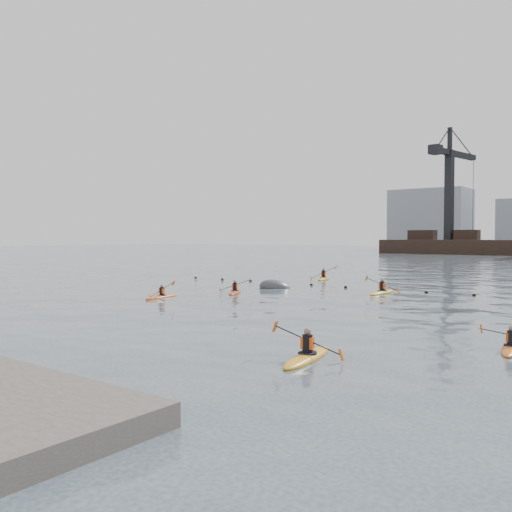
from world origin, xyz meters
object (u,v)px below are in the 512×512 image
(kayaker_0, at_px, (162,296))
(kayaker_5, at_px, (323,278))
(kayaker_3, at_px, (382,292))
(kayaker_4, at_px, (511,347))
(mooring_buoy, at_px, (275,288))
(kayaker_1, at_px, (307,356))
(kayaker_2, at_px, (235,292))

(kayaker_0, bearing_deg, kayaker_5, 80.82)
(kayaker_3, bearing_deg, kayaker_4, -52.75)
(mooring_buoy, bearing_deg, kayaker_1, -52.67)
(kayaker_0, xyz_separation_m, mooring_buoy, (2.03, 9.17, -0.09))
(kayaker_0, height_order, mooring_buoy, kayaker_0)
(kayaker_2, relative_size, kayaker_3, 0.85)
(kayaker_3, relative_size, mooring_buoy, 1.44)
(kayaker_5, xyz_separation_m, mooring_buoy, (1.27, -9.13, -0.11))
(kayaker_4, xyz_separation_m, kayaker_5, (-19.65, 22.05, 0.02))
(kayaker_5, bearing_deg, mooring_buoy, -101.26)
(kayaker_0, relative_size, kayaker_3, 0.83)
(kayaker_0, xyz_separation_m, kayaker_1, (15.78, -8.86, 0.02))
(kayaker_1, height_order, kayaker_5, kayaker_5)
(kayaker_4, relative_size, mooring_buoy, 1.21)
(mooring_buoy, bearing_deg, kayaker_2, -92.45)
(kayaker_0, distance_m, kayaker_1, 18.10)
(kayaker_4, bearing_deg, kayaker_1, 40.04)
(kayaker_2, height_order, kayaker_4, kayaker_2)
(kayaker_1, distance_m, kayaker_3, 20.20)
(kayaker_2, bearing_deg, kayaker_1, -73.57)
(kayaker_0, xyz_separation_m, kayaker_4, (20.41, -3.74, 0.00))
(kayaker_3, xyz_separation_m, kayaker_4, (10.73, -14.14, -0.02))
(kayaker_4, bearing_deg, kayaker_0, -18.22)
(kayaker_2, xyz_separation_m, mooring_buoy, (0.19, 4.40, -0.09))
(kayaker_1, relative_size, kayaker_4, 1.17)
(kayaker_1, relative_size, mooring_buoy, 1.42)
(kayaker_4, xyz_separation_m, mooring_buoy, (-18.38, 12.92, -0.09))
(kayaker_5, relative_size, mooring_buoy, 1.45)
(kayaker_5, height_order, mooring_buoy, kayaker_5)
(kayaker_1, xyz_separation_m, kayaker_4, (4.63, 5.11, -0.02))
(kayaker_0, bearing_deg, kayaker_4, -17.20)
(kayaker_5, bearing_deg, kayaker_1, -80.24)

